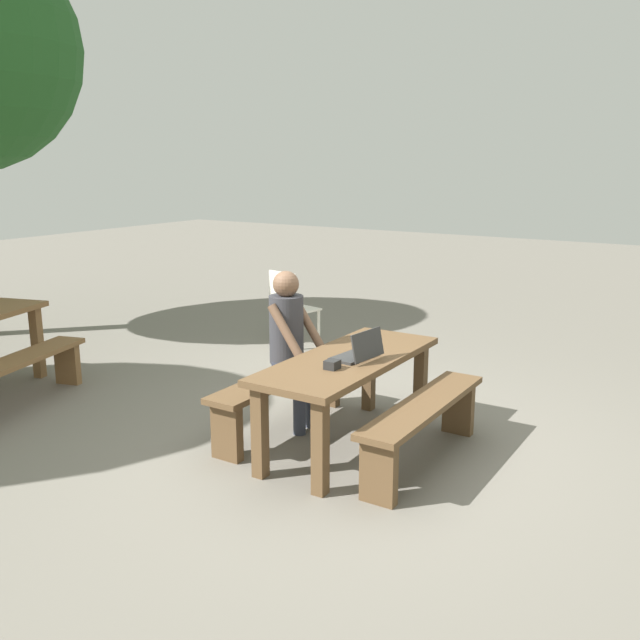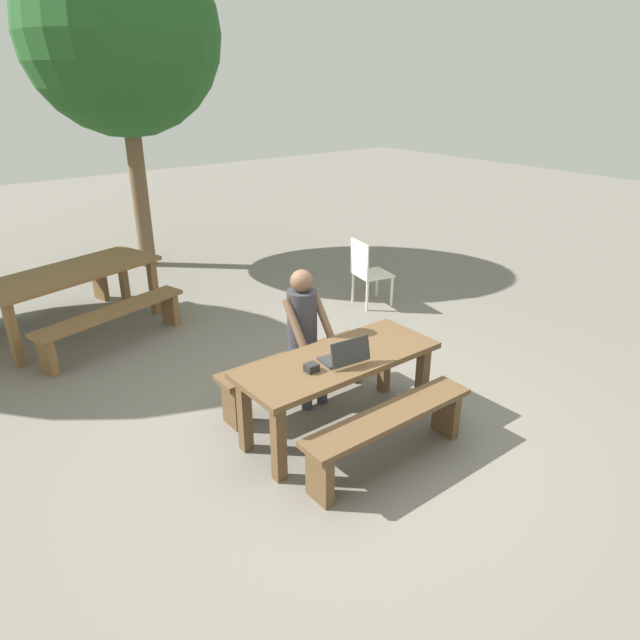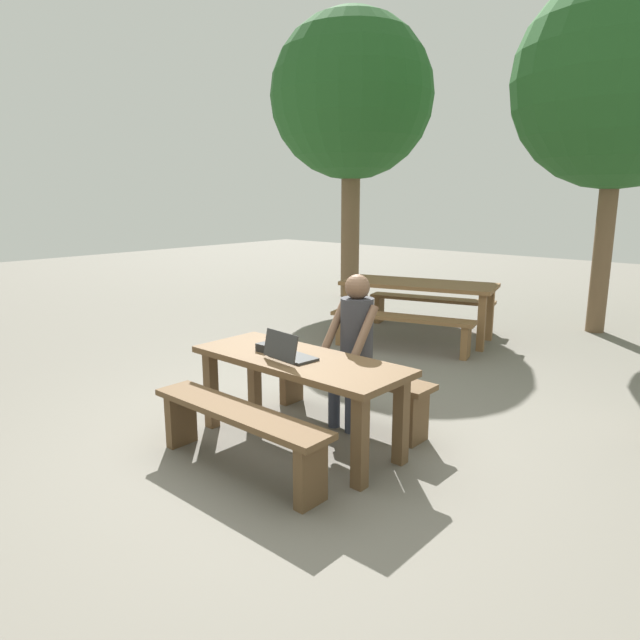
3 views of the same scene
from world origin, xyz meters
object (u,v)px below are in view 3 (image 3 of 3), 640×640
picnic_table_front (299,372)px  small_pouch (264,347)px  person_seated (354,339)px  laptop (288,353)px  tree_right (352,98)px  picnic_table_mid (418,290)px  tree_left (621,82)px

picnic_table_front → small_pouch: (-0.33, -0.06, 0.15)m
picnic_table_front → person_seated: person_seated is taller
picnic_table_front → person_seated: size_ratio=1.37×
laptop → small_pouch: laptop is taller
laptop → person_seated: person_seated is taller
laptop → tree_right: tree_right is taller
picnic_table_mid → tree_left: 3.79m
person_seated → tree_left: size_ratio=0.27×
small_pouch → picnic_table_mid: bearing=102.5°
picnic_table_front → tree_left: tree_left is taller
laptop → person_seated: 0.68m
laptop → person_seated: (0.09, 0.67, -0.01)m
laptop → small_pouch: (-0.31, 0.04, -0.02)m
tree_left → tree_right: bearing=-179.6°
person_seated → tree_right: tree_right is taller
tree_right → laptop: bearing=-55.5°
tree_left → small_pouch: bearing=-99.3°
person_seated → picnic_table_mid: person_seated is taller
picnic_table_front → laptop: bearing=-98.2°
laptop → picnic_table_mid: size_ratio=0.18×
picnic_table_front → picnic_table_mid: bearing=107.7°
person_seated → tree_right: (-3.96, 4.94, 2.88)m
picnic_table_front → person_seated: (0.08, 0.58, 0.16)m
tree_left → picnic_table_front: bearing=-96.0°
small_pouch → person_seated: size_ratio=0.08×
picnic_table_front → tree_left: bearing=84.0°
small_pouch → person_seated: (0.41, 0.63, 0.01)m
picnic_table_front → tree_right: (-3.88, 5.52, 3.04)m
picnic_table_front → tree_left: (0.59, 5.55, 2.78)m
picnic_table_mid → tree_right: tree_right is taller
small_pouch → tree_left: (0.92, 5.61, 2.63)m
tree_left → tree_right: tree_right is taller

